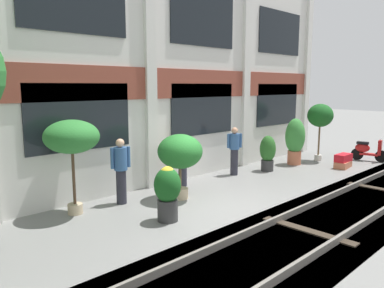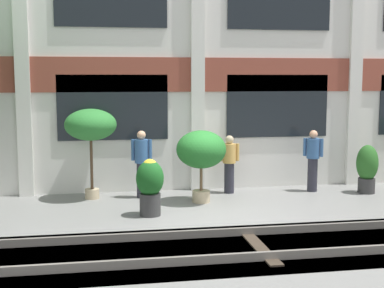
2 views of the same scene
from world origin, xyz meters
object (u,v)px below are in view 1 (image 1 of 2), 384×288
Objects in this scene: resident_by_doorway at (121,169)px; potted_plant_low_pan at (72,139)px; potted_plant_terracotta_small at (320,116)px; potted_plant_tall_urn at (180,153)px; potted_plant_fluted_column at (167,190)px; potted_plant_square_trough at (343,161)px; resident_watching_tracks at (183,160)px; potted_plant_stone_basin at (268,151)px; scooter_near_curb at (368,150)px; potted_plant_glazed_jar at (295,138)px; resident_near_plants at (234,150)px.

potted_plant_low_pan is at bearing -80.60° from resident_by_doorway.
potted_plant_terracotta_small is 10.22m from potted_plant_low_pan.
potted_plant_tall_urn is 1.79m from potted_plant_fluted_column.
resident_watching_tracks is at bearing 159.04° from potted_plant_square_trough.
scooter_near_curb is (4.42, -1.80, -0.27)m from potted_plant_stone_basin.
potted_plant_tall_urn is 1.40× the size of potted_plant_fluted_column.
potted_plant_square_trough is at bearing -34.51° from potted_plant_stone_basin.
potted_plant_fluted_column is at bearing -47.61° from resident_watching_tracks.
potted_plant_glazed_jar is 0.79× the size of potted_plant_low_pan.
potted_plant_stone_basin is 4.78m from scooter_near_curb.
potted_plant_terracotta_small is at bearing -0.71° from potted_plant_tall_urn.
potted_plant_tall_urn is 9.08m from scooter_near_curb.
potted_plant_terracotta_small is 9.01m from resident_by_doorway.
potted_plant_tall_urn reaches higher than potted_plant_fluted_column.
potted_plant_low_pan reaches higher than scooter_near_curb.
resident_near_plants is (2.24, -0.17, 0.07)m from resident_watching_tracks.
resident_near_plants is at bearing 21.54° from potted_plant_fluted_column.
resident_by_doorway is (-5.88, 0.46, 0.21)m from potted_plant_stone_basin.
resident_by_doorway is at bearing 165.54° from potted_plant_square_trough.
potted_plant_low_pan is 1.48× the size of resident_watching_tracks.
potted_plant_square_trough is (2.45, -1.68, -0.46)m from potted_plant_stone_basin.
resident_near_plants is at bearing -1.19° from potted_plant_low_pan.
potted_plant_stone_basin is at bearing -4.56° from potted_plant_low_pan.
potted_plant_fluted_column is at bearing 177.59° from potted_plant_square_trough.
potted_plant_tall_urn is 7.15m from potted_plant_square_trough.
potted_plant_terracotta_small is 1.36× the size of resident_by_doorway.
potted_plant_tall_urn reaches higher than resident_near_plants.
scooter_near_curb reaches higher than potted_plant_square_trough.
potted_plant_stone_basin is 3.00m from potted_plant_square_trough.
resident_near_plants reaches higher than potted_plant_fluted_column.
potted_plant_square_trough is (8.28, -0.35, -0.47)m from potted_plant_fluted_column.
resident_watching_tracks is at bearing 172.42° from potted_plant_glazed_jar.
potted_plant_fluted_column is 7.64m from potted_plant_glazed_jar.
potted_plant_terracotta_small is 2.12m from potted_plant_square_trough.
resident_by_doorway is (-8.93, 0.84, -0.89)m from potted_plant_terracotta_small.
potted_plant_fluted_column is 4.85m from resident_near_plants.
potted_plant_fluted_column is 0.92× the size of scooter_near_curb.
potted_plant_low_pan reaches higher than resident_near_plants.
scooter_near_curb is at bearing -32.33° from potted_plant_glazed_jar.
resident_by_doorway is (-10.30, 2.27, 0.48)m from scooter_near_curb.
potted_plant_terracotta_small is 4.55m from resident_near_plants.
potted_plant_tall_urn is 1.03× the size of resident_by_doorway.
resident_near_plants reaches higher than potted_plant_square_trough.
resident_by_doorway is at bearing -113.88° from scooter_near_curb.
potted_plant_terracotta_small is at bearing 65.15° from potted_plant_square_trough.
potted_plant_square_trough is (-0.61, -1.31, -1.56)m from potted_plant_terracotta_small.
potted_plant_square_trough is 0.53× the size of resident_by_doorway.
resident_watching_tracks is at bearing 170.11° from potted_plant_stone_basin.
potted_plant_low_pan reaches higher than resident_by_doorway.
resident_watching_tracks is (-5.26, 0.70, -0.20)m from potted_plant_glazed_jar.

